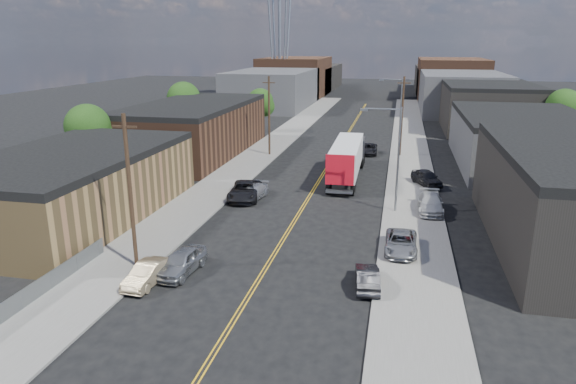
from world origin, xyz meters
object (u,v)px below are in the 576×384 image
at_px(car_left_a, 181,262).
at_px(car_right_lot_b, 430,203).
at_px(car_left_d, 253,192).
at_px(car_left_b, 147,274).
at_px(semi_truck, 348,156).
at_px(car_right_lot_c, 427,178).
at_px(car_right_oncoming, 367,278).
at_px(car_ahead_truck, 368,149).
at_px(car_left_c, 245,191).
at_px(car_right_lot_a, 401,243).

height_order(car_left_a, car_right_lot_b, car_right_lot_b).
distance_m(car_left_d, car_right_lot_b, 15.93).
bearing_deg(car_left_b, semi_truck, 74.96).
bearing_deg(car_right_lot_c, semi_truck, 142.93).
bearing_deg(car_right_lot_b, car_left_d, 176.63).
distance_m(car_right_oncoming, car_right_lot_b, 15.69).
height_order(car_right_lot_c, car_ahead_truck, car_right_lot_c).
bearing_deg(semi_truck, car_right_lot_b, -53.75).
relative_size(car_left_b, car_right_oncoming, 1.04).
bearing_deg(car_left_c, car_left_a, -95.12).
distance_m(semi_truck, car_right_lot_b, 13.49).
bearing_deg(car_ahead_truck, car_right_lot_c, -66.92).
relative_size(car_left_a, car_right_oncoming, 1.17).
distance_m(semi_truck, car_left_c, 13.27).
bearing_deg(car_right_oncoming, semi_truck, -88.22).
bearing_deg(car_right_oncoming, car_left_a, -4.31).
distance_m(car_left_c, car_left_d, 0.79).
bearing_deg(car_right_oncoming, car_right_lot_c, -107.07).
distance_m(car_left_c, car_right_lot_b, 16.65).
xyz_separation_m(car_left_b, car_right_lot_a, (14.91, 8.00, 0.14)).
bearing_deg(car_right_oncoming, car_ahead_truck, -93.07).
xyz_separation_m(car_right_oncoming, car_right_lot_c, (4.34, 23.66, 0.28)).
xyz_separation_m(car_left_d, car_right_oncoming, (11.60, -15.92, -0.01)).
bearing_deg(car_ahead_truck, semi_truck, -98.37).
bearing_deg(car_left_d, car_right_lot_a, -30.11).
height_order(car_left_a, car_left_b, car_left_a).
xyz_separation_m(car_left_b, car_right_lot_c, (17.34, 26.00, 0.26)).
xyz_separation_m(semi_truck, car_right_oncoming, (3.83, -25.74, -1.69)).
relative_size(car_left_a, car_left_b, 1.12).
bearing_deg(semi_truck, car_right_oncoming, -82.64).
distance_m(car_left_a, car_left_b, 2.33).
distance_m(semi_truck, car_right_lot_c, 8.54).
distance_m(car_left_b, car_ahead_truck, 41.87).
relative_size(car_left_b, car_right_lot_c, 0.89).
height_order(semi_truck, car_right_oncoming, semi_truck).
xyz_separation_m(car_right_lot_a, car_ahead_truck, (-4.32, 32.51, -0.13)).
distance_m(car_left_d, car_right_oncoming, 19.70).
bearing_deg(car_left_b, car_left_d, 88.66).
distance_m(car_left_b, car_right_oncoming, 13.21).
bearing_deg(car_ahead_truck, car_left_b, -106.50).
height_order(car_right_oncoming, car_right_lot_b, car_right_lot_b).
height_order(car_left_a, car_right_lot_a, car_left_a).
xyz_separation_m(car_right_oncoming, car_ahead_truck, (-2.41, 38.18, 0.03)).
relative_size(car_left_c, car_right_lot_c, 1.28).
distance_m(car_left_b, car_left_c, 18.01).
xyz_separation_m(car_left_d, car_ahead_truck, (9.19, 22.26, 0.03)).
bearing_deg(car_left_c, car_ahead_truck, 58.49).
bearing_deg(car_right_lot_b, semi_truck, 127.00).
bearing_deg(car_right_oncoming, car_left_d, -60.60).
height_order(semi_truck, car_left_a, semi_truck).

